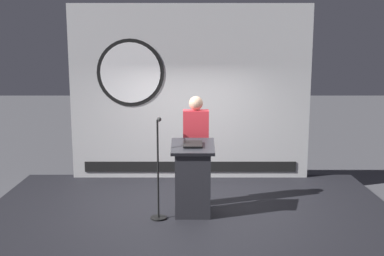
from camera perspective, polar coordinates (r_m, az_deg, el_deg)
name	(u,v)px	position (r m, az deg, el deg)	size (l,w,h in m)	color
ground_plane	(189,227)	(7.53, -0.35, -12.05)	(40.00, 40.00, 0.00)	#4C4C51
stage_platform	(189,218)	(7.48, -0.35, -10.99)	(6.40, 4.00, 0.30)	black
banner_display	(188,93)	(8.87, -0.54, 4.30)	(4.55, 0.12, 3.30)	silver
podium	(192,180)	(7.02, 0.01, -6.33)	(0.64, 0.50, 1.15)	#26262B
speaker_person	(195,150)	(7.40, 0.38, -2.71)	(0.40, 0.26, 1.76)	black
microphone_stand	(158,184)	(6.95, -4.22, -6.80)	(0.24, 0.52, 1.49)	black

